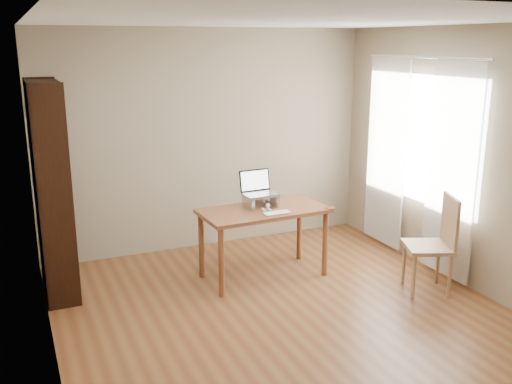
% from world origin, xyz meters
% --- Properties ---
extents(room, '(4.04, 4.54, 2.64)m').
position_xyz_m(room, '(0.03, 0.01, 1.30)').
color(room, '#5D3018').
rests_on(room, ground).
extents(bookshelf, '(0.30, 0.90, 2.10)m').
position_xyz_m(bookshelf, '(-1.83, 1.55, 1.05)').
color(bookshelf, black).
rests_on(bookshelf, ground).
extents(curtains, '(0.03, 1.90, 2.25)m').
position_xyz_m(curtains, '(1.92, 0.80, 1.17)').
color(curtains, white).
rests_on(curtains, ground).
extents(desk, '(1.35, 0.72, 0.75)m').
position_xyz_m(desk, '(0.19, 1.06, 0.64)').
color(desk, brown).
rests_on(desk, ground).
extents(laptop_stand, '(0.32, 0.25, 0.13)m').
position_xyz_m(laptop_stand, '(0.19, 1.14, 0.83)').
color(laptop_stand, silver).
rests_on(laptop_stand, desk).
extents(laptop, '(0.36, 0.30, 0.24)m').
position_xyz_m(laptop, '(0.19, 1.20, 0.94)').
color(laptop, silver).
rests_on(laptop, laptop_stand).
extents(keyboard, '(0.29, 0.13, 0.02)m').
position_xyz_m(keyboard, '(0.24, 0.84, 0.76)').
color(keyboard, silver).
rests_on(keyboard, desk).
extents(coaster, '(0.11, 0.11, 0.01)m').
position_xyz_m(coaster, '(0.84, 0.80, 0.75)').
color(coaster, brown).
rests_on(coaster, desk).
extents(cat, '(0.24, 0.48, 0.14)m').
position_xyz_m(cat, '(0.18, 1.17, 0.81)').
color(cat, '#473C37').
rests_on(cat, desk).
extents(chair, '(0.58, 0.57, 0.99)m').
position_xyz_m(chair, '(1.60, 0.06, 0.54)').
color(chair, '#9D7155').
rests_on(chair, ground).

